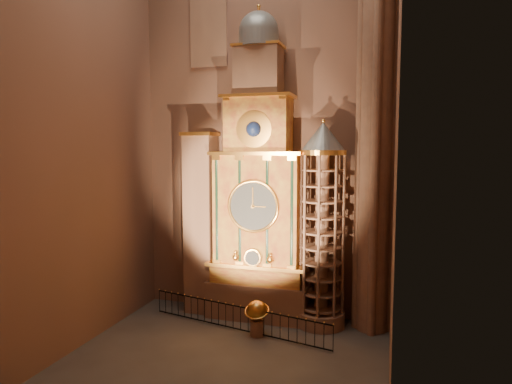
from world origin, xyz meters
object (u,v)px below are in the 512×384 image
(celestial_globe, at_px, (257,315))
(iron_railing, at_px, (237,318))
(portrait_tower, at_px, (201,222))
(astronomical_clock, at_px, (258,197))
(stair_turret, at_px, (322,227))

(celestial_globe, xyz_separation_m, iron_railing, (-1.16, 0.29, -0.39))
(portrait_tower, bearing_deg, astronomical_clock, -0.29)
(astronomical_clock, xyz_separation_m, celestial_globe, (0.65, -2.50, -5.60))
(portrait_tower, xyz_separation_m, celestial_globe, (4.05, -2.52, -4.07))
(celestial_globe, bearing_deg, stair_turret, 38.14)
(astronomical_clock, height_order, stair_turret, astronomical_clock)
(portrait_tower, relative_size, celestial_globe, 5.68)
(astronomical_clock, bearing_deg, celestial_globe, -75.44)
(astronomical_clock, xyz_separation_m, stair_turret, (3.50, -0.26, -1.41))
(stair_turret, bearing_deg, portrait_tower, 177.67)
(iron_railing, bearing_deg, stair_turret, 25.90)
(portrait_tower, relative_size, stair_turret, 0.94)
(astronomical_clock, height_order, portrait_tower, astronomical_clock)
(iron_railing, bearing_deg, celestial_globe, -14.19)
(portrait_tower, bearing_deg, stair_turret, -2.33)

